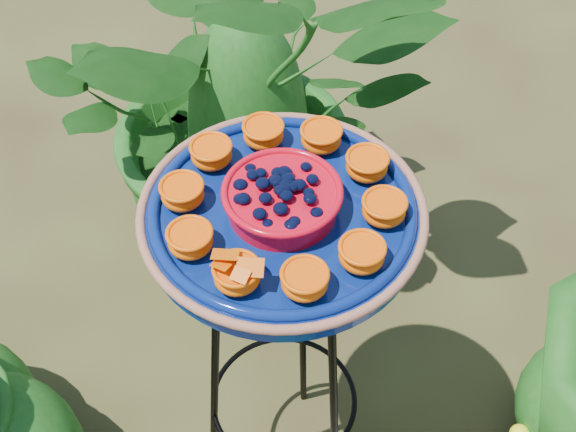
% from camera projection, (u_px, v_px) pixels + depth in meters
% --- Properties ---
extents(tripod_stand, '(0.35, 0.35, 0.79)m').
position_uv_depth(tripod_stand, '(283.00, 342.00, 1.40)').
color(tripod_stand, black).
rests_on(tripod_stand, ground).
extents(feeder_dish, '(0.50, 0.50, 0.09)m').
position_uv_depth(feeder_dish, '(282.00, 211.00, 1.14)').
color(feeder_dish, navy).
rests_on(feeder_dish, tripod_stand).
extents(shrub_back_left, '(1.12, 1.09, 0.94)m').
position_uv_depth(shrub_back_left, '(247.00, 101.00, 1.84)').
color(shrub_back_left, '#174C14').
rests_on(shrub_back_left, ground).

